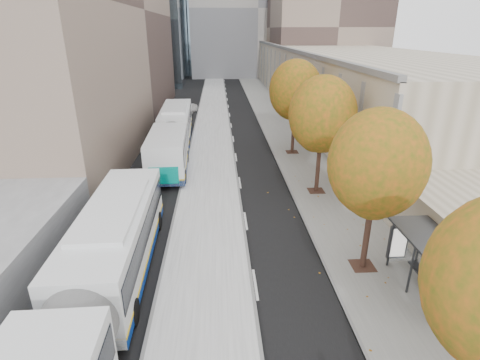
{
  "coord_description": "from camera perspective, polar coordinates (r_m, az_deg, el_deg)",
  "views": [
    {
      "loc": [
        -3.13,
        -1.7,
        10.57
      ],
      "look_at": [
        -1.96,
        18.33,
        2.5
      ],
      "focal_mm": 28.0,
      "sensor_mm": 36.0,
      "label": 1
    }
  ],
  "objects": [
    {
      "name": "tree_d",
      "position": [
        25.16,
        12.44,
        9.71
      ],
      "size": [
        4.4,
        4.4,
        7.6
      ],
      "color": "black",
      "rests_on": "sidewalk"
    },
    {
      "name": "building_midrise",
      "position": [
        46.93,
        -30.0,
        21.6
      ],
      "size": [
        24.0,
        46.0,
        25.0
      ],
      "primitive_type": "cube",
      "color": "gray",
      "rests_on": "ground"
    },
    {
      "name": "building_far_block",
      "position": [
        98.23,
        2.21,
        24.48
      ],
      "size": [
        30.0,
        18.0,
        30.0
      ],
      "primitive_type": "cube",
      "color": "gray",
      "rests_on": "ground"
    },
    {
      "name": "sidewalk",
      "position": [
        38.87,
        7.6,
        6.0
      ],
      "size": [
        4.75,
        150.0,
        0.08
      ],
      "primitive_type": "cube",
      "color": "gray",
      "rests_on": "ground"
    },
    {
      "name": "tree_e",
      "position": [
        33.74,
        8.44,
        13.36
      ],
      "size": [
        4.6,
        4.6,
        7.92
      ],
      "color": "black",
      "rests_on": "sidewalk"
    },
    {
      "name": "bus_shelter",
      "position": [
        17.56,
        27.75,
        -9.4
      ],
      "size": [
        1.9,
        4.4,
        2.53
      ],
      "color": "#383A3F",
      "rests_on": "sidewalk"
    },
    {
      "name": "tree_c",
      "position": [
        17.02,
        20.17,
        2.32
      ],
      "size": [
        4.2,
        4.2,
        7.28
      ],
      "color": "black",
      "rests_on": "sidewalk"
    },
    {
      "name": "building_tan",
      "position": [
        68.61,
        12.95,
        15.89
      ],
      "size": [
        18.0,
        92.0,
        8.0
      ],
      "primitive_type": "cube",
      "color": "tan",
      "rests_on": "ground"
    },
    {
      "name": "bus_platform",
      "position": [
        38.18,
        -4.34,
        5.89
      ],
      "size": [
        4.25,
        150.0,
        0.15
      ],
      "primitive_type": "cube",
      "color": "#A1A1A1",
      "rests_on": "ground"
    },
    {
      "name": "distant_car",
      "position": [
        52.62,
        -7.65,
        10.8
      ],
      "size": [
        2.19,
        3.76,
        1.2
      ],
      "primitive_type": "imported",
      "rotation": [
        0.0,
        0.0,
        -0.23
      ],
      "color": "silver",
      "rests_on": "ground"
    },
    {
      "name": "bus_far",
      "position": [
        35.32,
        -10.13,
        7.11
      ],
      "size": [
        3.5,
        19.35,
        3.21
      ],
      "rotation": [
        0.0,
        0.0,
        0.04
      ],
      "color": "silver",
      "rests_on": "ground"
    },
    {
      "name": "bus_near",
      "position": [
        14.82,
        -21.92,
        -16.57
      ],
      "size": [
        3.14,
        19.04,
        3.17
      ],
      "rotation": [
        0.0,
        0.0,
        0.02
      ],
      "color": "silver",
      "rests_on": "ground"
    }
  ]
}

